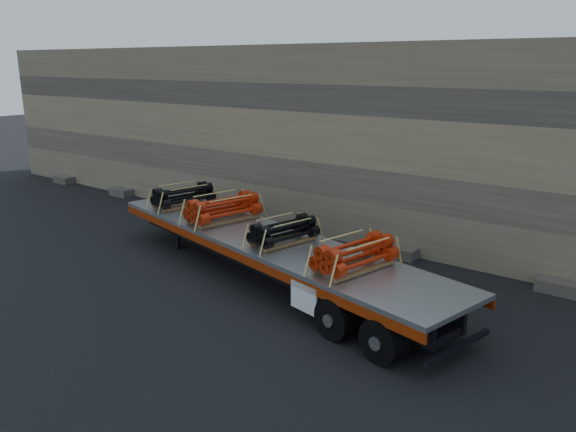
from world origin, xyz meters
name	(u,v)px	position (x,y,z in m)	size (l,w,h in m)	color
ground	(265,286)	(0.00, 0.00, 0.00)	(120.00, 120.00, 0.00)	black
rock_wall	(376,143)	(0.00, 6.50, 3.50)	(44.00, 3.00, 7.00)	#7A6B54
trailer	(267,258)	(-0.30, 0.45, 0.67)	(13.40, 2.58, 1.34)	#AFB2B7
bundle_front	(183,196)	(-5.00, 1.50, 1.71)	(1.04, 2.09, 0.74)	black
bundle_midfront	(223,209)	(-2.51, 0.94, 1.75)	(1.16, 2.32, 0.82)	#B32309
bundle_midrear	(284,232)	(0.48, 0.27, 1.68)	(0.97, 1.94, 0.69)	black
bundle_rear	(355,255)	(3.18, -0.33, 1.72)	(1.07, 2.15, 0.76)	#B32309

